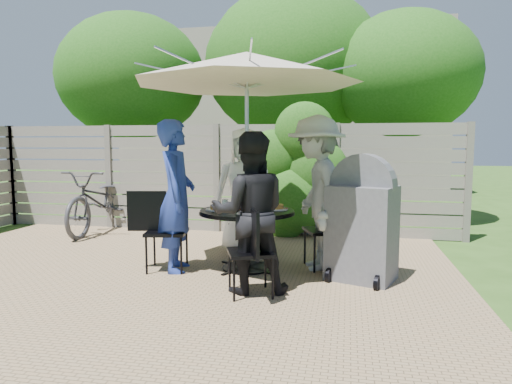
% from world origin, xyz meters
% --- Properties ---
extents(backyard_envelope, '(60.00, 60.00, 5.00)m').
position_xyz_m(backyard_envelope, '(0.09, 10.29, 2.61)').
color(backyard_envelope, '#2C4E18').
rests_on(backyard_envelope, ground).
extents(patio_table, '(1.36, 1.36, 0.73)m').
position_xyz_m(patio_table, '(1.02, 0.78, 0.51)').
color(patio_table, black).
rests_on(patio_table, ground).
extents(umbrella, '(3.23, 3.23, 2.57)m').
position_xyz_m(umbrella, '(1.02, 0.78, 2.38)').
color(umbrella, silver).
rests_on(umbrella, ground).
extents(chair_back, '(0.48, 0.65, 0.86)m').
position_xyz_m(chair_back, '(0.78, 1.71, 0.26)').
color(chair_back, black).
rests_on(chair_back, ground).
extents(person_back, '(0.96, 0.75, 1.74)m').
position_xyz_m(person_back, '(0.81, 1.58, 0.87)').
color(person_back, white).
rests_on(person_back, ground).
extents(chair_left, '(0.73, 0.54, 0.96)m').
position_xyz_m(chair_left, '(0.09, 0.53, 0.29)').
color(chair_left, black).
rests_on(chair_left, ground).
extents(person_left, '(0.58, 0.74, 1.80)m').
position_xyz_m(person_left, '(0.22, 0.57, 0.90)').
color(person_left, navy).
rests_on(person_left, ground).
extents(chair_front, '(0.56, 0.69, 0.90)m').
position_xyz_m(chair_front, '(1.27, -0.16, 0.27)').
color(chair_front, black).
rests_on(chair_front, ground).
extents(person_front, '(0.93, 0.80, 1.64)m').
position_xyz_m(person_front, '(1.23, -0.03, 0.82)').
color(person_front, black).
rests_on(person_front, ground).
extents(chair_right, '(0.74, 0.60, 0.96)m').
position_xyz_m(chair_right, '(1.96, 1.02, 0.29)').
color(chair_right, black).
rests_on(chair_right, ground).
extents(person_right, '(0.97, 1.33, 1.85)m').
position_xyz_m(person_right, '(1.82, 0.99, 0.93)').
color(person_right, '#ABACA7').
rests_on(person_right, ground).
extents(plate_back, '(0.26, 0.26, 0.06)m').
position_xyz_m(plate_back, '(0.93, 1.12, 0.76)').
color(plate_back, white).
rests_on(plate_back, patio_table).
extents(plate_left, '(0.26, 0.26, 0.06)m').
position_xyz_m(plate_left, '(0.67, 0.69, 0.76)').
color(plate_left, white).
rests_on(plate_left, patio_table).
extents(plate_front, '(0.26, 0.26, 0.06)m').
position_xyz_m(plate_front, '(1.11, 0.43, 0.76)').
color(plate_front, white).
rests_on(plate_front, patio_table).
extents(plate_right, '(0.26, 0.26, 0.06)m').
position_xyz_m(plate_right, '(1.37, 0.87, 0.76)').
color(plate_right, white).
rests_on(plate_right, patio_table).
extents(glass_back, '(0.07, 0.07, 0.14)m').
position_xyz_m(glass_back, '(0.85, 1.00, 0.80)').
color(glass_back, silver).
rests_on(glass_back, patio_table).
extents(glass_left, '(0.07, 0.07, 0.14)m').
position_xyz_m(glass_left, '(0.80, 0.61, 0.80)').
color(glass_left, silver).
rests_on(glass_left, patio_table).
extents(glass_front, '(0.07, 0.07, 0.14)m').
position_xyz_m(glass_front, '(1.19, 0.55, 0.80)').
color(glass_front, silver).
rests_on(glass_front, patio_table).
extents(glass_right, '(0.07, 0.07, 0.14)m').
position_xyz_m(glass_right, '(1.25, 0.94, 0.80)').
color(glass_right, silver).
rests_on(glass_right, patio_table).
extents(syrup_jug, '(0.09, 0.09, 0.16)m').
position_xyz_m(syrup_jug, '(0.95, 0.81, 0.81)').
color(syrup_jug, '#59280C').
rests_on(syrup_jug, patio_table).
extents(coffee_cup, '(0.08, 0.08, 0.12)m').
position_xyz_m(coffee_cup, '(1.06, 1.01, 0.79)').
color(coffee_cup, '#C6B293').
rests_on(coffee_cup, patio_table).
extents(bicycle, '(0.77, 2.08, 1.08)m').
position_xyz_m(bicycle, '(-1.95, 2.60, 0.54)').
color(bicycle, '#333338').
rests_on(bicycle, ground).
extents(bbq_grill, '(0.83, 0.73, 1.41)m').
position_xyz_m(bbq_grill, '(2.35, 0.60, 0.64)').
color(bbq_grill, '#5E5E64').
rests_on(bbq_grill, ground).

